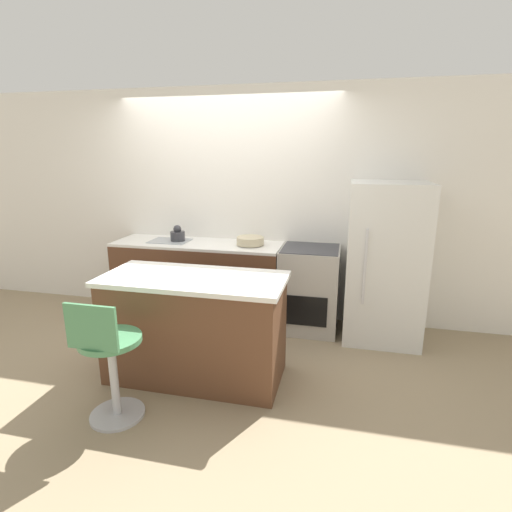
{
  "coord_description": "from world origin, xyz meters",
  "views": [
    {
      "loc": [
        1.35,
        -3.81,
        1.9
      ],
      "look_at": [
        0.53,
        -0.28,
        0.95
      ],
      "focal_mm": 28.0,
      "sensor_mm": 36.0,
      "label": 1
    }
  ],
  "objects_px": {
    "oven_range": "(309,289)",
    "kettle": "(178,235)",
    "refrigerator": "(385,263)",
    "stool_chair": "(109,361)",
    "mixing_bowl": "(250,241)"
  },
  "relations": [
    {
      "from": "oven_range",
      "to": "mixing_bowl",
      "type": "bearing_deg",
      "value": 178.84
    },
    {
      "from": "refrigerator",
      "to": "kettle",
      "type": "distance_m",
      "value": 2.28
    },
    {
      "from": "refrigerator",
      "to": "kettle",
      "type": "bearing_deg",
      "value": 178.56
    },
    {
      "from": "kettle",
      "to": "stool_chair",
      "type": "bearing_deg",
      "value": -81.14
    },
    {
      "from": "stool_chair",
      "to": "kettle",
      "type": "relative_size",
      "value": 5.26
    },
    {
      "from": "refrigerator",
      "to": "stool_chair",
      "type": "xyz_separation_m",
      "value": [
        -1.97,
        -1.84,
        -0.34
      ]
    },
    {
      "from": "refrigerator",
      "to": "stool_chair",
      "type": "relative_size",
      "value": 1.7
    },
    {
      "from": "mixing_bowl",
      "to": "stool_chair",
      "type": "bearing_deg",
      "value": -106.33
    },
    {
      "from": "refrigerator",
      "to": "mixing_bowl",
      "type": "height_order",
      "value": "refrigerator"
    },
    {
      "from": "stool_chair",
      "to": "oven_range",
      "type": "bearing_deg",
      "value": 57.18
    },
    {
      "from": "oven_range",
      "to": "stool_chair",
      "type": "bearing_deg",
      "value": -122.82
    },
    {
      "from": "stool_chair",
      "to": "kettle",
      "type": "height_order",
      "value": "kettle"
    },
    {
      "from": "stool_chair",
      "to": "kettle",
      "type": "distance_m",
      "value": 1.99
    },
    {
      "from": "oven_range",
      "to": "kettle",
      "type": "distance_m",
      "value": 1.6
    },
    {
      "from": "oven_range",
      "to": "kettle",
      "type": "xyz_separation_m",
      "value": [
        -1.51,
        0.01,
        0.53
      ]
    }
  ]
}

